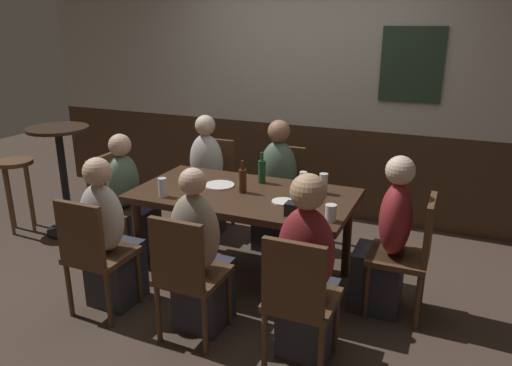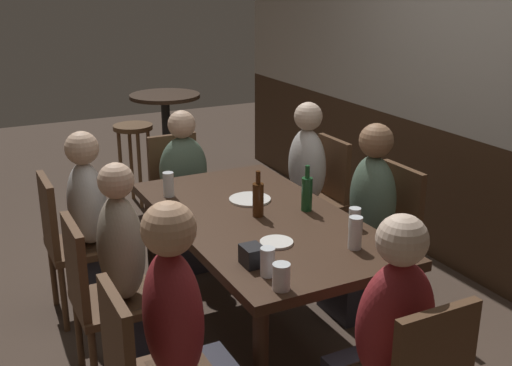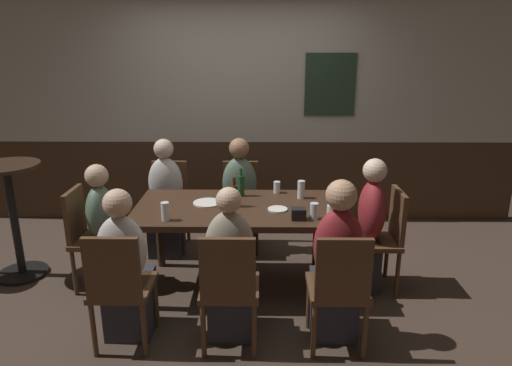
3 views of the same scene
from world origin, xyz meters
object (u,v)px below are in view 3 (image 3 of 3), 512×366
(chair_head_west, at_px, (89,233))
(plate_white_large, at_px, (207,203))
(person_head_west, at_px, (109,237))
(person_mid_far, at_px, (240,205))
(beer_glass_half, at_px, (301,191))
(chair_right_near, at_px, (339,285))
(person_head_east, at_px, (364,235))
(person_mid_near, at_px, (231,276))
(chair_mid_far, at_px, (240,200))
(pint_glass_pale, at_px, (277,188))
(beer_bottle_green, at_px, (241,185))
(tumbler_short, at_px, (165,213))
(person_left_near, at_px, (126,275))
(plate_white_small, at_px, (278,209))
(dining_table, at_px, (236,215))
(beer_glass_tall, at_px, (314,212))
(chair_left_far, at_px, (169,200))
(beer_bottle_brown, at_px, (234,195))
(chair_left_near, at_px, (119,284))
(person_left_far, at_px, (166,206))
(chair_mid_near, at_px, (229,285))
(condiment_caddy, at_px, (299,214))
(person_right_near, at_px, (336,272))
(side_bar_table, at_px, (13,212))
(highball_clear, at_px, (332,213))
(chair_head_east, at_px, (384,234))

(chair_head_west, relative_size, plate_white_large, 3.70)
(person_head_west, distance_m, person_mid_far, 1.30)
(person_mid_far, relative_size, beer_glass_half, 7.39)
(chair_right_near, bearing_deg, person_head_east, 67.76)
(person_mid_near, bearing_deg, chair_mid_far, 90.00)
(pint_glass_pale, bearing_deg, beer_bottle_green, -164.47)
(person_mid_far, distance_m, tumbler_short, 1.19)
(chair_head_west, height_order, chair_mid_far, same)
(person_mid_near, relative_size, person_left_near, 1.01)
(person_mid_far, xyz_separation_m, plate_white_small, (0.35, -0.79, 0.25))
(dining_table, distance_m, beer_glass_tall, 0.70)
(person_mid_far, height_order, pint_glass_pale, person_mid_far)
(dining_table, distance_m, person_head_east, 1.10)
(chair_left_far, bearing_deg, person_left_near, -90.00)
(beer_bottle_brown, bearing_deg, plate_white_large, 162.93)
(chair_mid_far, relative_size, beer_bottle_brown, 3.50)
(chair_left_far, bearing_deg, chair_head_west, -120.81)
(chair_left_near, bearing_deg, person_left_far, 90.00)
(plate_white_large, bearing_deg, person_left_near, -122.59)
(chair_mid_near, distance_m, condiment_caddy, 0.82)
(person_head_west, bearing_deg, person_head_east, 0.00)
(person_head_west, bearing_deg, person_right_near, -21.14)
(chair_left_near, xyz_separation_m, person_right_near, (1.47, 0.16, 0.01))
(person_mid_near, xyz_separation_m, person_left_near, (-0.74, 0.00, -0.00))
(chair_mid_near, height_order, plate_white_small, chair_mid_near)
(tumbler_short, distance_m, side_bar_table, 1.55)
(person_head_east, distance_m, pint_glass_pale, 0.87)
(chair_left_near, xyz_separation_m, person_head_west, (-0.35, 0.87, -0.04))
(dining_table, bearing_deg, person_head_west, 180.00)
(beer_glass_half, height_order, beer_bottle_brown, beer_bottle_brown)
(chair_left_far, bearing_deg, chair_right_near, -49.61)
(chair_head_west, distance_m, plate_white_large, 1.04)
(chair_mid_far, height_order, beer_glass_half, beer_glass_half)
(person_mid_near, distance_m, person_mid_far, 1.41)
(chair_left_far, xyz_separation_m, beer_glass_half, (1.30, -0.65, 0.31))
(highball_clear, bearing_deg, person_left_far, 146.44)
(chair_mid_far, xyz_separation_m, beer_bottle_brown, (-0.01, -0.87, 0.34))
(chair_right_near, relative_size, side_bar_table, 0.84)
(chair_left_near, relative_size, person_head_east, 0.76)
(person_head_west, bearing_deg, person_mid_far, 32.91)
(person_right_near, relative_size, plate_white_large, 5.02)
(dining_table, height_order, person_mid_near, person_mid_near)
(person_left_near, distance_m, highball_clear, 1.58)
(person_left_near, bearing_deg, beer_bottle_green, 51.67)
(person_head_west, relative_size, beer_bottle_green, 4.30)
(chair_head_east, height_order, beer_bottle_brown, beer_bottle_brown)
(chair_right_near, bearing_deg, plate_white_small, 116.40)
(chair_left_near, bearing_deg, pint_glass_pale, 48.34)
(chair_left_far, xyz_separation_m, person_mid_near, (0.74, -1.57, -0.02))
(person_right_near, xyz_separation_m, condiment_caddy, (-0.23, 0.41, 0.27))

